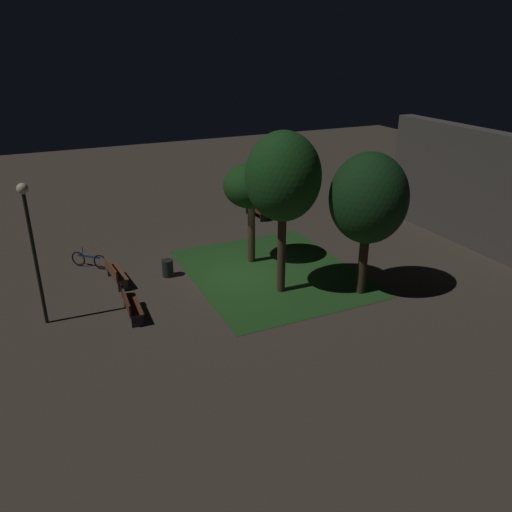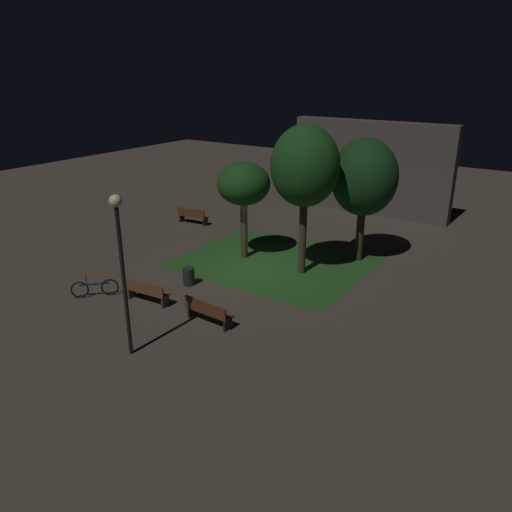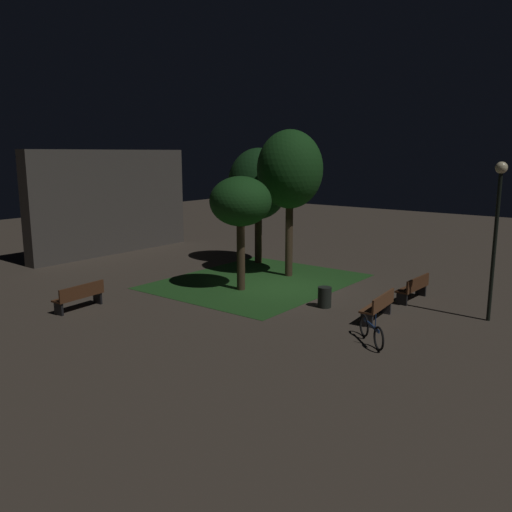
# 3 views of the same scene
# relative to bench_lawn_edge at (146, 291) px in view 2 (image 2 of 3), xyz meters

# --- Properties ---
(ground_plane) EXTENTS (60.00, 60.00, 0.00)m
(ground_plane) POSITION_rel_bench_lawn_edge_xyz_m (1.45, 4.59, -0.48)
(ground_plane) COLOR #473D33
(grass_lawn) EXTENTS (8.05, 6.61, 0.01)m
(grass_lawn) POSITION_rel_bench_lawn_edge_xyz_m (1.70, 6.15, -0.48)
(grass_lawn) COLOR #23511E
(grass_lawn) RESTS_ON ground
(bench_lawn_edge) EXTENTS (1.83, 0.62, 0.88)m
(bench_lawn_edge) POSITION_rel_bench_lawn_edge_xyz_m (0.00, 0.00, 0.00)
(bench_lawn_edge) COLOR brown
(bench_lawn_edge) RESTS_ON ground
(bench_front_left) EXTENTS (1.82, 0.55, 0.88)m
(bench_front_left) POSITION_rel_bench_lawn_edge_xyz_m (2.90, -0.00, 0.00)
(bench_front_left) COLOR #512D19
(bench_front_left) RESTS_ON ground
(bench_by_lamp) EXTENTS (1.83, 0.63, 0.88)m
(bench_by_lamp) POSITION_rel_bench_lawn_edge_xyz_m (-5.09, 8.47, 0.00)
(bench_by_lamp) COLOR #512D19
(bench_by_lamp) RESTS_ON ground
(tree_left_canopy) EXTENTS (2.34, 2.34, 4.36)m
(tree_left_canopy) POSITION_rel_bench_lawn_edge_xyz_m (0.27, 5.85, 2.89)
(tree_left_canopy) COLOR #423021
(tree_left_canopy) RESTS_ON ground
(tree_right_canopy) EXTENTS (2.75, 2.75, 6.16)m
(tree_right_canopy) POSITION_rel_bench_lawn_edge_xyz_m (3.34, 5.72, 4.01)
(tree_right_canopy) COLOR #423021
(tree_right_canopy) RESTS_ON ground
(tree_lawn_side) EXTENTS (2.85, 2.85, 5.44)m
(tree_lawn_side) POSITION_rel_bench_lawn_edge_xyz_m (4.75, 8.45, 3.27)
(tree_lawn_side) COLOR #38281C
(tree_lawn_side) RESTS_ON ground
(lamp_post_path_center) EXTENTS (0.36, 0.36, 4.95)m
(lamp_post_path_center) POSITION_rel_bench_lawn_edge_xyz_m (2.12, -2.75, 2.84)
(lamp_post_path_center) COLOR black
(lamp_post_path_center) RESTS_ON ground
(trash_bin) EXTENTS (0.47, 0.47, 0.71)m
(trash_bin) POSITION_rel_bench_lawn_edge_xyz_m (0.22, 2.10, -0.13)
(trash_bin) COLOR black
(trash_bin) RESTS_ON ground
(bicycle) EXTENTS (1.24, 1.33, 0.93)m
(bicycle) POSITION_rel_bench_lawn_edge_xyz_m (-2.02, -0.71, -0.14)
(bicycle) COLOR black
(bicycle) RESTS_ON ground
(building_wall_backdrop) EXTENTS (9.49, 0.80, 5.36)m
(building_wall_backdrop) POSITION_rel_bench_lawn_edge_xyz_m (2.08, 16.06, 2.20)
(building_wall_backdrop) COLOR #4C4742
(building_wall_backdrop) RESTS_ON ground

